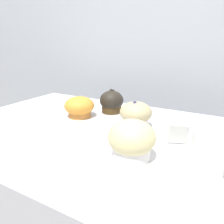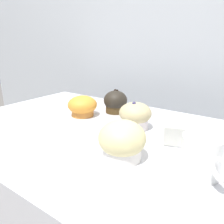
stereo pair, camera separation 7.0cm
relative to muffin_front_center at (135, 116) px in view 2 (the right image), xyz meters
name	(u,v)px [view 2 (the right image)]	position (x,y,z in m)	size (l,w,h in m)	color
wall_back	(171,93)	(-0.08, 0.52, -0.04)	(3.20, 0.10, 1.80)	#B2B7BC
muffin_front_center	(135,116)	(0.00, 0.00, 0.00)	(0.10, 0.10, 0.09)	silver
muffin_back_left	(82,106)	(-0.22, 0.00, -0.01)	(0.11, 0.11, 0.07)	#CC7F37
muffin_back_right	(115,102)	(-0.14, 0.10, 0.00)	(0.09, 0.09, 0.09)	#423017
muffin_front_left	(122,141)	(0.07, -0.18, 0.00)	(0.11, 0.11, 0.09)	white
coffee_cup	(202,156)	(0.23, -0.15, 0.00)	(0.10, 0.10, 0.08)	white
price_card	(174,136)	(0.14, -0.06, -0.01)	(0.06, 0.06, 0.06)	white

